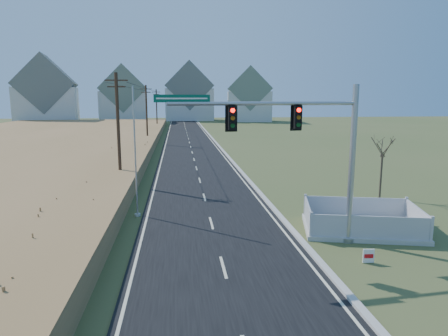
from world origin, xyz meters
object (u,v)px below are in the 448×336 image
traffic_signal_mast (316,149)px  bare_tree (383,145)px  open_sign (369,256)px  flagpole (136,166)px  fence_enclosure (361,225)px

traffic_signal_mast → bare_tree: size_ratio=2.05×
open_sign → bare_tree: bare_tree is taller
traffic_signal_mast → flagpole: (-8.91, 5.78, -1.58)m
bare_tree → fence_enclosure: bearing=-124.3°
traffic_signal_mast → bare_tree: bearing=42.0°
fence_enclosure → flagpole: size_ratio=0.88×
fence_enclosure → open_sign: bearing=-97.9°
flagpole → bare_tree: size_ratio=1.65×
fence_enclosure → open_sign: (-1.64, -4.17, 0.05)m
open_sign → flagpole: size_ratio=0.08×
open_sign → flagpole: flagpole is taller
open_sign → flagpole: 13.69m
flagpole → bare_tree: 16.94m
flagpole → bare_tree: bearing=8.6°
bare_tree → open_sign: bearing=-119.7°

